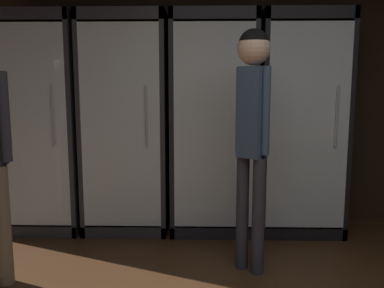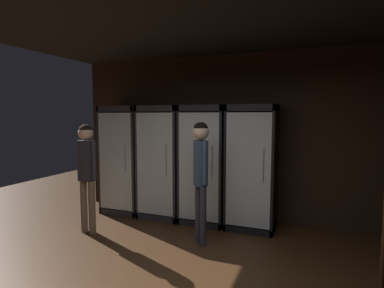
% 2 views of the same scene
% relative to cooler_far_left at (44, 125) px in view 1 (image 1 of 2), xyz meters
% --- Properties ---
extents(wall_back, '(6.00, 0.06, 2.80)m').
position_rel_cooler_far_left_xyz_m(wall_back, '(2.05, 0.31, 0.44)').
color(wall_back, black).
rests_on(wall_back, ground).
extents(cooler_far_left, '(0.74, 0.63, 1.95)m').
position_rel_cooler_far_left_xyz_m(cooler_far_left, '(0.00, 0.00, 0.00)').
color(cooler_far_left, '#2B2B30').
rests_on(cooler_far_left, ground).
extents(cooler_left, '(0.74, 0.63, 1.95)m').
position_rel_cooler_far_left_xyz_m(cooler_left, '(0.78, 0.00, -0.00)').
color(cooler_left, '#2B2B30').
rests_on(cooler_left, ground).
extents(cooler_center, '(0.74, 0.63, 1.95)m').
position_rel_cooler_far_left_xyz_m(cooler_center, '(1.56, 0.00, -0.01)').
color(cooler_center, black).
rests_on(cooler_center, ground).
extents(cooler_right, '(0.74, 0.63, 1.95)m').
position_rel_cooler_far_left_xyz_m(cooler_right, '(2.34, 0.00, 0.00)').
color(cooler_right, black).
rests_on(cooler_right, ground).
extents(shopper_far, '(0.22, 0.22, 1.70)m').
position_rel_cooler_far_left_xyz_m(shopper_far, '(1.80, -0.91, 0.16)').
color(shopper_far, '#2D2D38').
rests_on(shopper_far, ground).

